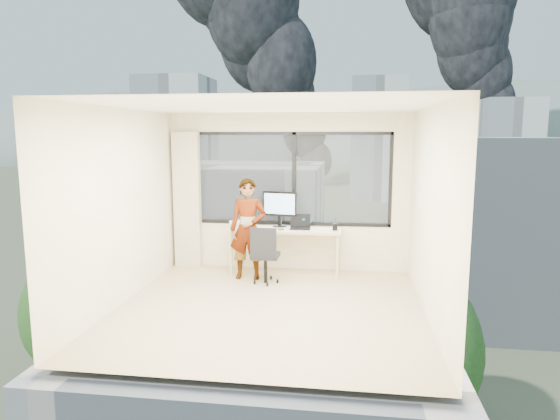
% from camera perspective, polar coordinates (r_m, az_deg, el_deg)
% --- Properties ---
extents(floor, '(4.00, 4.00, 0.01)m').
position_cam_1_polar(floor, '(6.60, -1.22, -11.25)').
color(floor, tan).
rests_on(floor, ground).
extents(ceiling, '(4.00, 4.00, 0.01)m').
position_cam_1_polar(ceiling, '(6.21, -1.30, 11.92)').
color(ceiling, white).
rests_on(ceiling, ground).
extents(wall_front, '(4.00, 0.01, 2.60)m').
position_cam_1_polar(wall_front, '(4.35, -5.46, -4.01)').
color(wall_front, beige).
rests_on(wall_front, ground).
extents(wall_left, '(0.01, 4.00, 2.60)m').
position_cam_1_polar(wall_left, '(6.88, -17.94, 0.33)').
color(wall_left, beige).
rests_on(wall_left, ground).
extents(wall_right, '(0.01, 4.00, 2.60)m').
position_cam_1_polar(wall_right, '(6.28, 17.08, -0.41)').
color(wall_right, beige).
rests_on(wall_right, ground).
extents(window_wall, '(3.30, 0.16, 1.55)m').
position_cam_1_polar(window_wall, '(8.21, 1.31, 3.64)').
color(window_wall, black).
rests_on(window_wall, ground).
extents(curtain, '(0.45, 0.14, 2.30)m').
position_cam_1_polar(curtain, '(8.52, -10.71, 1.13)').
color(curtain, beige).
rests_on(curtain, floor).
extents(desk, '(1.80, 0.60, 0.75)m').
position_cam_1_polar(desk, '(8.07, 0.65, -4.74)').
color(desk, tan).
rests_on(desk, floor).
extents(chair, '(0.47, 0.47, 0.91)m').
position_cam_1_polar(chair, '(7.53, -1.70, -5.10)').
color(chair, black).
rests_on(chair, floor).
extents(person, '(0.58, 0.38, 1.59)m').
position_cam_1_polar(person, '(7.71, -3.72, -2.22)').
color(person, '#2D2D33').
rests_on(person, floor).
extents(monitor, '(0.60, 0.23, 0.59)m').
position_cam_1_polar(monitor, '(8.10, -0.03, 0.14)').
color(monitor, black).
rests_on(monitor, desk).
extents(game_console, '(0.35, 0.32, 0.07)m').
position_cam_1_polar(game_console, '(8.34, -4.61, -1.44)').
color(game_console, white).
rests_on(game_console, desk).
extents(laptop, '(0.34, 0.36, 0.21)m').
position_cam_1_polar(laptop, '(7.92, 2.35, -1.45)').
color(laptop, black).
rests_on(laptop, desk).
extents(cellphone, '(0.11, 0.07, 0.01)m').
position_cam_1_polar(cellphone, '(7.86, 0.11, -2.26)').
color(cellphone, black).
rests_on(cellphone, desk).
extents(pen_cup, '(0.11, 0.11, 0.10)m').
position_cam_1_polar(pen_cup, '(7.86, 6.40, -1.96)').
color(pen_cup, black).
rests_on(pen_cup, desk).
extents(handbag, '(0.30, 0.21, 0.21)m').
position_cam_1_polar(handbag, '(8.09, 2.70, -1.22)').
color(handbag, '#0C4A4D').
rests_on(handbag, desk).
extents(exterior_ground, '(400.00, 400.00, 0.04)m').
position_cam_1_polar(exterior_ground, '(127.17, 7.40, 1.34)').
color(exterior_ground, '#515B3D').
rests_on(exterior_ground, ground).
extents(near_bldg_a, '(16.00, 12.00, 14.00)m').
position_cam_1_polar(near_bldg_a, '(38.60, -7.36, -5.19)').
color(near_bldg_a, beige).
rests_on(near_bldg_a, exterior_ground).
extents(near_bldg_b, '(14.00, 13.00, 16.00)m').
position_cam_1_polar(near_bldg_b, '(46.22, 21.56, -2.15)').
color(near_bldg_b, white).
rests_on(near_bldg_b, exterior_ground).
extents(far_tower_a, '(14.00, 14.00, 28.00)m').
position_cam_1_polar(far_tower_a, '(107.36, -11.78, 7.37)').
color(far_tower_a, silver).
rests_on(far_tower_a, exterior_ground).
extents(far_tower_b, '(13.00, 13.00, 30.00)m').
position_cam_1_polar(far_tower_b, '(126.32, 11.20, 8.02)').
color(far_tower_b, silver).
rests_on(far_tower_b, exterior_ground).
extents(far_tower_c, '(15.00, 15.00, 26.00)m').
position_cam_1_polar(far_tower_c, '(152.64, 24.84, 6.73)').
color(far_tower_c, silver).
rests_on(far_tower_c, exterior_ground).
extents(far_tower_d, '(16.00, 14.00, 22.00)m').
position_cam_1_polar(far_tower_d, '(167.69, -13.52, 6.72)').
color(far_tower_d, silver).
rests_on(far_tower_d, exterior_ground).
extents(hill_a, '(288.00, 216.00, 90.00)m').
position_cam_1_polar(hill_a, '(348.22, -12.50, 5.88)').
color(hill_a, slate).
rests_on(hill_a, exterior_ground).
extents(hill_b, '(300.00, 220.00, 96.00)m').
position_cam_1_polar(hill_b, '(341.21, 24.87, 5.22)').
color(hill_b, slate).
rests_on(hill_b, exterior_ground).
extents(tree_a, '(7.00, 7.00, 8.00)m').
position_cam_1_polar(tree_a, '(35.07, -22.23, -12.38)').
color(tree_a, '#244818').
rests_on(tree_a, exterior_ground).
extents(tree_b, '(7.60, 7.60, 9.00)m').
position_cam_1_polar(tree_b, '(27.00, 14.15, -17.33)').
color(tree_b, '#244818').
rests_on(tree_b, exterior_ground).
extents(smoke_plume_a, '(40.00, 24.00, 90.00)m').
position_cam_1_polar(smoke_plume_a, '(160.76, 4.07, 21.95)').
color(smoke_plume_a, black).
rests_on(smoke_plume_a, exterior_ground).
extents(smoke_plume_b, '(30.00, 18.00, 70.00)m').
position_cam_1_polar(smoke_plume_b, '(185.87, 25.73, 15.57)').
color(smoke_plume_b, black).
rests_on(smoke_plume_b, exterior_ground).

